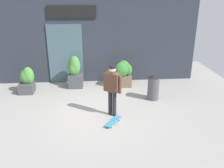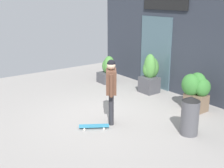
% 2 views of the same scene
% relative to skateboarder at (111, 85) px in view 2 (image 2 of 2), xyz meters
% --- Properties ---
extents(ground_plane, '(12.00, 12.00, 0.00)m').
position_rel_skateboarder_xyz_m(ground_plane, '(-0.42, 0.26, -1.07)').
color(ground_plane, '#9E9993').
extents(building_facade, '(8.85, 0.31, 3.82)m').
position_rel_skateboarder_xyz_m(building_facade, '(-0.47, 3.46, 0.83)').
color(building_facade, '#2D333D').
rests_on(building_facade, ground_plane).
extents(skateboarder, '(0.55, 0.49, 1.73)m').
position_rel_skateboarder_xyz_m(skateboarder, '(0.00, 0.00, 0.00)').
color(skateboarder, '#28282D').
rests_on(skateboarder, ground_plane).
extents(skateboard, '(0.57, 0.75, 0.08)m').
position_rel_skateboarder_xyz_m(skateboard, '(-0.02, -0.54, -1.01)').
color(skateboard, teal).
rests_on(skateboard, ground_plane).
extents(planter_box_left, '(0.61, 0.61, 1.06)m').
position_rel_skateboarder_xyz_m(planter_box_left, '(-3.27, 2.23, -0.55)').
color(planter_box_left, '#47474C').
rests_on(planter_box_left, ground_plane).
extents(planter_box_right, '(0.61, 0.66, 1.37)m').
position_rel_skateboarder_xyz_m(planter_box_right, '(-1.39, 2.71, -0.36)').
color(planter_box_right, '#47474C').
rests_on(planter_box_right, ground_plane).
extents(planter_box_mid, '(0.78, 0.68, 1.14)m').
position_rel_skateboarder_xyz_m(planter_box_mid, '(0.69, 2.58, -0.43)').
color(planter_box_mid, brown).
rests_on(planter_box_mid, ground_plane).
extents(trash_bin, '(0.44, 0.44, 0.98)m').
position_rel_skateboarder_xyz_m(trash_bin, '(1.64, 1.16, -0.58)').
color(trash_bin, '#4C4C51').
rests_on(trash_bin, ground_plane).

